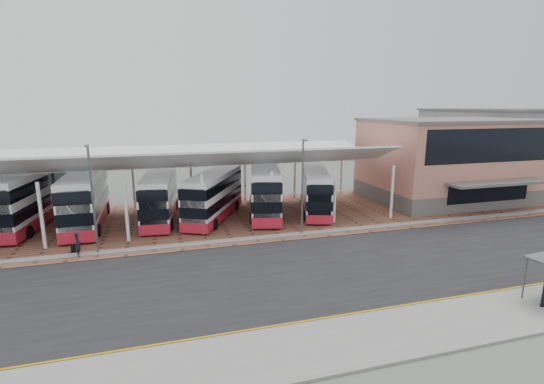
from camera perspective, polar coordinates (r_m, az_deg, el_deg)
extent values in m
plane|color=#50544E|center=(27.53, 5.00, -10.52)|extent=(140.00, 140.00, 0.00)
cube|color=black|center=(26.68, 5.78, -11.29)|extent=(120.00, 14.00, 0.02)
cube|color=brown|center=(39.76, 0.94, -3.17)|extent=(72.00, 16.00, 0.06)
cube|color=slate|center=(20.32, 14.74, -19.60)|extent=(120.00, 4.00, 0.14)
cube|color=slate|center=(32.98, 1.10, -6.41)|extent=(120.00, 0.80, 0.14)
cube|color=#BD8700|center=(21.82, 11.93, -17.18)|extent=(120.00, 0.12, 0.01)
cube|color=#BD8700|center=(22.05, 11.55, -16.83)|extent=(120.00, 0.12, 0.01)
cylinder|color=white|center=(46.30, -34.36, -0.24)|extent=(0.26, 0.26, 4.60)
cylinder|color=white|center=(34.22, -30.41, -3.04)|extent=(0.26, 0.26, 5.20)
cylinder|color=white|center=(44.76, -27.07, 0.21)|extent=(0.26, 0.26, 4.60)
cylinder|color=white|center=(33.21, -20.35, -2.51)|extent=(0.26, 0.26, 5.20)
cylinder|color=white|center=(43.99, -19.40, 0.68)|extent=(0.26, 0.26, 4.60)
cylinder|color=white|center=(33.27, -10.01, -1.88)|extent=(0.26, 0.26, 5.20)
cylinder|color=white|center=(44.03, -11.59, 1.15)|extent=(0.26, 0.26, 4.60)
cylinder|color=white|center=(34.39, -0.03, -1.22)|extent=(0.26, 0.26, 5.20)
cylinder|color=white|center=(44.88, -3.94, 1.59)|extent=(0.26, 0.26, 4.60)
cylinder|color=white|center=(36.47, 9.06, -0.59)|extent=(0.26, 0.26, 5.20)
cylinder|color=white|center=(46.50, 3.30, 1.98)|extent=(0.26, 0.26, 4.60)
cylinder|color=white|center=(39.37, 16.99, -0.02)|extent=(0.26, 0.26, 5.20)
cylinder|color=white|center=(48.81, 9.96, 2.30)|extent=(0.26, 0.26, 4.60)
cube|color=silver|center=(34.76, -10.63, 4.58)|extent=(37.00, 4.95, 1.95)
cube|color=silver|center=(40.32, -11.43, 5.32)|extent=(37.00, 7.12, 1.43)
cube|color=#595754|center=(50.53, 23.98, 0.14)|extent=(18.00, 12.00, 1.80)
cube|color=tan|center=(49.86, 24.43, 5.20)|extent=(18.00, 12.00, 7.20)
cube|color=black|center=(45.43, 29.40, 5.89)|extent=(16.00, 0.25, 3.40)
cube|color=black|center=(46.07, 28.78, 0.09)|extent=(10.00, 0.25, 2.20)
cube|color=#595754|center=(45.13, 29.90, 1.17)|extent=(11.00, 2.40, 0.25)
cube|color=#595754|center=(49.60, 24.81, 9.43)|extent=(18.40, 12.40, 0.30)
cube|color=gray|center=(74.72, 34.18, 5.91)|extent=(30.00, 20.00, 10.00)
cube|color=#595754|center=(74.50, 34.66, 9.79)|extent=(30.50, 20.50, 0.30)
cylinder|color=#4D4F53|center=(30.99, -24.49, -1.22)|extent=(0.16, 0.16, 8.00)
cube|color=#4D4F53|center=(30.09, -25.25, 6.08)|extent=(0.15, 0.90, 0.15)
cylinder|color=#4D4F53|center=(32.66, 4.42, 0.52)|extent=(0.16, 0.16, 8.00)
cube|color=#4D4F53|center=(31.80, 4.74, 7.49)|extent=(0.15, 0.90, 0.15)
cube|color=white|center=(41.44, -31.83, -0.63)|extent=(4.26, 12.33, 4.72)
cube|color=#B81B2F|center=(41.85, -31.53, -3.19)|extent=(4.31, 12.38, 0.99)
cube|color=black|center=(41.53, -31.75, -1.29)|extent=(4.31, 12.38, 1.04)
cube|color=black|center=(41.21, -32.03, 1.08)|extent=(4.31, 12.38, 1.04)
cylinder|color=black|center=(37.93, -31.77, -4.94)|extent=(0.45, 1.13, 1.10)
cylinder|color=black|center=(45.87, -31.28, -2.15)|extent=(0.45, 1.13, 1.10)
cylinder|color=black|center=(44.89, -28.04, -2.08)|extent=(0.45, 1.13, 1.10)
cube|color=white|center=(39.19, -25.39, -0.73)|extent=(2.79, 11.73, 4.57)
cube|color=#B81B2F|center=(39.61, -25.14, -3.35)|extent=(2.83, 11.77, 0.96)
cube|color=black|center=(39.29, -25.33, -1.41)|extent=(2.83, 11.77, 1.01)
cube|color=black|center=(38.95, -25.56, 1.03)|extent=(2.83, 11.77, 1.01)
cube|color=black|center=(33.65, -26.75, -3.05)|extent=(2.39, 0.13, 3.83)
cylinder|color=black|center=(36.35, -28.00, -5.25)|extent=(0.31, 1.07, 1.06)
cylinder|color=black|center=(35.90, -23.83, -5.05)|extent=(0.31, 1.07, 1.06)
cylinder|color=black|center=(43.45, -26.19, -2.35)|extent=(0.31, 1.07, 1.06)
cylinder|color=black|center=(43.08, -22.71, -2.15)|extent=(0.31, 1.07, 1.06)
cube|color=white|center=(38.70, -15.93, -0.44)|extent=(3.64, 11.01, 4.22)
cube|color=#B81B2F|center=(39.10, -15.78, -2.90)|extent=(3.68, 11.05, 0.88)
cube|color=black|center=(38.79, -15.89, -1.08)|extent=(3.68, 11.05, 0.93)
cube|color=black|center=(38.47, -16.03, 1.20)|extent=(3.68, 11.05, 0.93)
cube|color=black|center=(33.55, -16.83, -2.61)|extent=(2.21, 0.34, 3.54)
cylinder|color=black|center=(36.00, -18.25, -4.62)|extent=(0.38, 1.01, 0.98)
cylinder|color=black|center=(35.71, -14.34, -4.51)|extent=(0.38, 1.01, 0.98)
cylinder|color=black|center=(42.61, -16.96, -1.93)|extent=(0.38, 1.01, 0.98)
cylinder|color=black|center=(42.36, -13.66, -1.82)|extent=(0.38, 1.01, 0.98)
cube|color=white|center=(38.00, -8.40, -0.35)|extent=(7.04, 10.66, 4.19)
cube|color=#B81B2F|center=(38.40, -8.32, -2.84)|extent=(7.10, 10.71, 0.88)
cube|color=black|center=(38.09, -8.38, -1.00)|extent=(7.10, 10.71, 0.93)
cube|color=black|center=(37.77, -8.46, 1.31)|extent=(7.10, 10.71, 0.93)
cube|color=black|center=(33.20, -11.39, -2.50)|extent=(2.00, 1.08, 3.51)
cylinder|color=black|center=(35.79, -11.95, -4.35)|extent=(0.69, 0.99, 0.97)
cylinder|color=black|center=(34.94, -8.25, -4.62)|extent=(0.69, 0.99, 0.97)
cylinder|color=black|center=(41.97, -8.37, -1.73)|extent=(0.69, 0.99, 0.97)
cylinder|color=black|center=(41.24, -5.16, -1.90)|extent=(0.69, 0.99, 0.97)
cube|color=white|center=(39.29, -1.06, 0.49)|extent=(5.22, 11.89, 4.53)
cube|color=#B81B2F|center=(39.72, -1.05, -2.12)|extent=(5.28, 11.95, 0.95)
cube|color=black|center=(39.40, -1.06, -0.19)|extent=(5.28, 11.95, 1.00)
cube|color=black|center=(39.06, -1.07, 2.23)|extent=(5.28, 11.95, 1.00)
cube|color=black|center=(33.72, -0.74, -1.70)|extent=(2.33, 0.65, 3.80)
cylinder|color=black|center=(36.16, -2.95, -3.86)|extent=(0.53, 1.09, 1.05)
cylinder|color=black|center=(36.25, 1.23, -3.80)|extent=(0.53, 1.09, 1.05)
cylinder|color=black|center=(43.34, -2.96, -1.11)|extent=(0.53, 1.09, 1.05)
cylinder|color=black|center=(43.41, 0.52, -1.07)|extent=(0.53, 1.09, 1.05)
cube|color=white|center=(40.26, 6.28, 0.29)|extent=(5.40, 10.52, 4.03)
cube|color=#B81B2F|center=(40.63, 6.23, -1.97)|extent=(5.45, 10.57, 0.84)
cube|color=black|center=(40.35, 6.27, -0.29)|extent=(5.45, 10.57, 0.89)
cube|color=black|center=(40.05, 6.32, 1.80)|extent=(5.45, 10.57, 0.89)
cube|color=black|center=(35.33, 6.91, -1.59)|extent=(2.03, 0.74, 3.37)
cylinder|color=black|center=(37.42, 4.82, -3.42)|extent=(0.54, 0.97, 0.94)
cylinder|color=black|center=(37.62, 8.38, -3.42)|extent=(0.54, 0.97, 0.94)
cylinder|color=black|center=(43.79, 4.37, -1.07)|extent=(0.54, 0.97, 0.94)
cylinder|color=black|center=(43.96, 7.42, -1.08)|extent=(0.54, 0.97, 0.94)
imported|color=black|center=(31.71, -26.29, -6.80)|extent=(0.66, 0.78, 1.82)
cube|color=black|center=(32.89, -26.81, -7.37)|extent=(0.32, 0.23, 0.54)
cylinder|color=#4D4F53|center=(26.48, 32.75, -10.41)|extent=(0.10, 0.10, 2.37)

